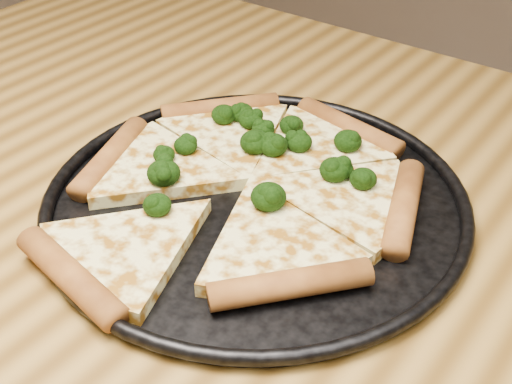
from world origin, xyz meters
The scene contains 4 objects.
dining_table centered at (0.00, 0.00, 0.66)m, with size 1.20×0.90×0.75m.
pizza_pan centered at (-0.01, 0.05, 0.76)m, with size 0.38×0.38×0.02m.
pizza centered at (-0.03, 0.05, 0.77)m, with size 0.33×0.36×0.02m.
broccoli_florets centered at (-0.04, 0.09, 0.78)m, with size 0.20×0.21×0.02m.
Camera 1 is at (0.28, -0.35, 1.12)m, focal length 47.92 mm.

